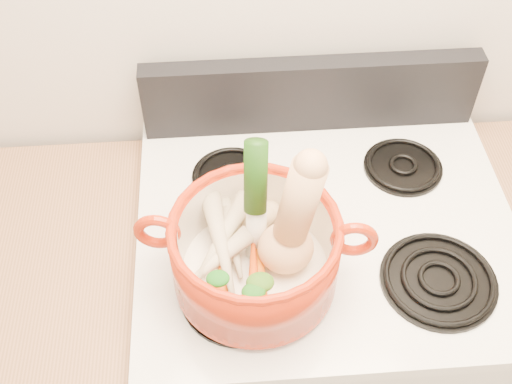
{
  "coord_description": "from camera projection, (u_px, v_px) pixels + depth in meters",
  "views": [
    {
      "loc": [
        -0.21,
        0.59,
        1.99
      ],
      "look_at": [
        -0.16,
        1.25,
        1.23
      ],
      "focal_mm": 45.0,
      "sensor_mm": 36.0,
      "label": 1
    }
  ],
  "objects": [
    {
      "name": "stove_body",
      "position": [
        312.0,
        338.0,
        1.69
      ],
      "size": [
        0.76,
        0.65,
        0.92
      ],
      "primitive_type": "cube",
      "color": "silver",
      "rests_on": "floor"
    },
    {
      "name": "cooktop",
      "position": [
        327.0,
        227.0,
        1.33
      ],
      "size": [
        0.78,
        0.67,
        0.03
      ],
      "primitive_type": "cube",
      "color": "white",
      "rests_on": "stove_body"
    },
    {
      "name": "control_backsplash",
      "position": [
        311.0,
        94.0,
        1.45
      ],
      "size": [
        0.76,
        0.05,
        0.18
      ],
      "primitive_type": "cube",
      "color": "black",
      "rests_on": "cooktop"
    },
    {
      "name": "burner_front_left",
      "position": [
        240.0,
        292.0,
        1.2
      ],
      "size": [
        0.22,
        0.22,
        0.02
      ],
      "primitive_type": "cylinder",
      "color": "black",
      "rests_on": "cooktop"
    },
    {
      "name": "burner_front_right",
      "position": [
        439.0,
        279.0,
        1.22
      ],
      "size": [
        0.22,
        0.22,
        0.02
      ],
      "primitive_type": "cylinder",
      "color": "black",
      "rests_on": "cooktop"
    },
    {
      "name": "burner_back_left",
      "position": [
        232.0,
        175.0,
        1.4
      ],
      "size": [
        0.17,
        0.17,
        0.02
      ],
      "primitive_type": "cylinder",
      "color": "black",
      "rests_on": "cooktop"
    },
    {
      "name": "burner_back_right",
      "position": [
        403.0,
        165.0,
        1.42
      ],
      "size": [
        0.17,
        0.17,
        0.02
      ],
      "primitive_type": "cylinder",
      "color": "black",
      "rests_on": "cooktop"
    },
    {
      "name": "dutch_oven",
      "position": [
        255.0,
        253.0,
        1.16
      ],
      "size": [
        0.34,
        0.34,
        0.15
      ],
      "primitive_type": "cylinder",
      "rotation": [
        0.0,
        0.0,
        -0.12
      ],
      "color": "#A5220A",
      "rests_on": "burner_front_left"
    },
    {
      "name": "pot_handle_left",
      "position": [
        157.0,
        232.0,
        1.12
      ],
      "size": [
        0.09,
        0.03,
        0.09
      ],
      "primitive_type": "torus",
      "rotation": [
        1.57,
        0.0,
        -0.12
      ],
      "color": "#A5220A",
      "rests_on": "dutch_oven"
    },
    {
      "name": "pot_handle_right",
      "position": [
        354.0,
        239.0,
        1.11
      ],
      "size": [
        0.09,
        0.03,
        0.09
      ],
      "primitive_type": "torus",
      "rotation": [
        1.57,
        0.0,
        -0.12
      ],
      "color": "#A5220A",
      "rests_on": "dutch_oven"
    },
    {
      "name": "squash",
      "position": [
        287.0,
        219.0,
        1.1
      ],
      "size": [
        0.15,
        0.11,
        0.28
      ],
      "primitive_type": null,
      "rotation": [
        0.0,
        0.15,
        0.03
      ],
      "color": "#E0A673",
      "rests_on": "dutch_oven"
    },
    {
      "name": "leek",
      "position": [
        256.0,
        203.0,
        1.12
      ],
      "size": [
        0.05,
        0.1,
        0.27
      ],
      "primitive_type": "cylinder",
      "rotation": [
        -0.2,
        0.0,
        -0.15
      ],
      "color": "silver",
      "rests_on": "dutch_oven"
    },
    {
      "name": "ginger",
      "position": [
        253.0,
        216.0,
        1.24
      ],
      "size": [
        0.1,
        0.08,
        0.05
      ],
      "primitive_type": "ellipsoid",
      "rotation": [
        0.0,
        0.0,
        0.17
      ],
      "color": "tan",
      "rests_on": "dutch_oven"
    },
    {
      "name": "parsnip_0",
      "position": [
        231.0,
        242.0,
        1.2
      ],
      "size": [
        0.1,
        0.23,
        0.06
      ],
      "primitive_type": "cone",
      "rotation": [
        1.66,
        0.0,
        -0.25
      ],
      "color": "beige",
      "rests_on": "dutch_oven"
    },
    {
      "name": "parsnip_1",
      "position": [
        216.0,
        257.0,
        1.16
      ],
      "size": [
        0.12,
        0.21,
        0.06
      ],
      "primitive_type": "cone",
      "rotation": [
        1.66,
        0.0,
        -0.36
      ],
      "color": "beige",
      "rests_on": "dutch_oven"
    },
    {
      "name": "parsnip_2",
      "position": [
        231.0,
        233.0,
        1.2
      ],
      "size": [
        0.07,
        0.19,
        0.06
      ],
      "primitive_type": "cone",
      "rotation": [
        1.66,
        0.0,
        0.15
      ],
      "color": "beige",
      "rests_on": "dutch_oven"
    },
    {
      "name": "parsnip_3",
      "position": [
        214.0,
        261.0,
        1.15
      ],
      "size": [
        0.16,
        0.13,
        0.05
      ],
      "primitive_type": "cone",
      "rotation": [
        1.66,
        0.0,
        -0.91
      ],
      "color": "beige",
      "rests_on": "dutch_oven"
    },
    {
      "name": "parsnip_4",
      "position": [
        221.0,
        239.0,
        1.17
      ],
      "size": [
        0.14,
        0.2,
        0.06
      ],
      "primitive_type": "cone",
      "rotation": [
        1.66,
        0.0,
        -0.55
      ],
      "color": "beige",
      "rests_on": "dutch_oven"
    },
    {
      "name": "parsnip_5",
      "position": [
        221.0,
        245.0,
        1.15
      ],
      "size": [
        0.07,
        0.22,
        0.06
      ],
      "primitive_type": "cone",
      "rotation": [
        1.66,
        0.0,
        0.15
      ],
      "color": "beige",
      "rests_on": "dutch_oven"
    },
    {
      "name": "carrot_0",
      "position": [
        259.0,
        272.0,
        1.16
      ],
      "size": [
        0.05,
        0.18,
        0.05
      ],
      "primitive_type": "cone",
      "rotation": [
        1.66,
        0.0,
        -0.06
      ],
      "color": "#B84C09",
      "rests_on": "dutch_oven"
    },
    {
      "name": "carrot_1",
      "position": [
        223.0,
        275.0,
        1.15
      ],
      "size": [
        0.04,
        0.14,
        0.04
      ],
      "primitive_type": "cone",
      "rotation": [
        1.66,
        0.0,
        -0.1
      ],
      "color": "#B95109",
      "rests_on": "dutch_oven"
    },
    {
      "name": "carrot_2",
      "position": [
        253.0,
        282.0,
        1.13
      ],
      "size": [
        0.04,
        0.16,
        0.04
      ],
      "primitive_type": "cone",
      "rotation": [
        1.66,
        0.0,
        -0.07
      ],
      "color": "#D83D0A",
      "rests_on": "dutch_oven"
    }
  ]
}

